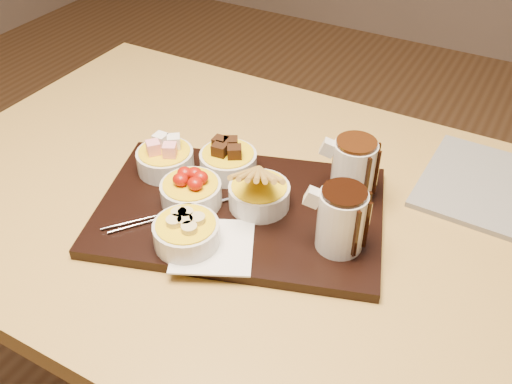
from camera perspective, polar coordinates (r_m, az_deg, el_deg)
The scene contains 12 objects.
dining_table at distance 1.04m, azimuth -0.76°, elevation -4.95°, with size 1.20×0.80×0.75m.
serving_board at distance 0.94m, azimuth -1.60°, elevation -1.87°, with size 0.46×0.30×0.02m, color black.
napkin at distance 0.86m, azimuth -4.32°, elevation -5.41°, with size 0.12×0.12×0.00m, color white.
bowl_marshmallows at distance 1.01m, azimuth -9.05°, elevation 3.10°, with size 0.10×0.10×0.04m, color beige.
bowl_cake at distance 1.00m, azimuth -2.78°, elevation 2.93°, with size 0.10×0.10×0.04m, color beige.
bowl_strawberries at distance 0.93m, azimuth -6.49°, elevation -0.15°, with size 0.10×0.10×0.04m, color beige.
bowl_biscotti at distance 0.92m, azimuth 0.32°, elevation -0.39°, with size 0.10×0.10×0.04m, color beige.
bowl_bananas at distance 0.86m, azimuth -6.96°, elevation -4.19°, with size 0.10×0.10×0.04m, color beige.
pitcher_dark_chocolate at distance 0.84m, azimuth 8.51°, elevation -2.84°, with size 0.07×0.07×0.10m, color silver.
pitcher_milk_chocolate at distance 0.94m, azimuth 9.70°, elevation 2.23°, with size 0.07×0.07×0.10m, color silver.
fondue_skewers at distance 0.93m, azimuth -7.44°, elevation -1.77°, with size 0.26×0.03×0.01m, color silver, non-canonical shape.
newspaper at distance 1.07m, azimuth 24.25°, elevation -0.18°, with size 0.30×0.24×0.01m, color beige.
Camera 1 is at (0.38, -0.65, 1.37)m, focal length 40.00 mm.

